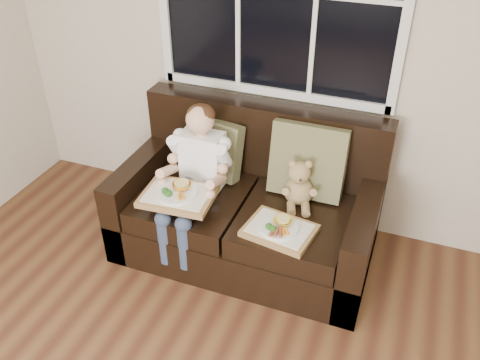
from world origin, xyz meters
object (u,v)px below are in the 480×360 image
at_px(tray_right, 280,229).
at_px(tray_left, 178,194).
at_px(teddy_bear, 298,186).
at_px(child, 196,167).
at_px(loveseat, 249,210).

bearing_deg(tray_right, tray_left, -169.47).
distance_m(teddy_bear, tray_left, 0.76).
bearing_deg(tray_left, tray_right, -2.88).
bearing_deg(child, teddy_bear, 11.14).
relative_size(tray_left, tray_right, 1.04).
bearing_deg(loveseat, tray_left, -136.00).
xyz_separation_m(child, teddy_bear, (0.65, 0.13, -0.07)).
bearing_deg(tray_left, teddy_bear, 22.69).
bearing_deg(teddy_bear, loveseat, 164.10).
relative_size(loveseat, child, 1.85).
height_order(child, tray_left, child).
height_order(loveseat, tray_left, loveseat).
bearing_deg(tray_right, loveseat, 143.09).
relative_size(child, teddy_bear, 2.75).
xyz_separation_m(child, tray_right, (0.64, -0.20, -0.18)).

